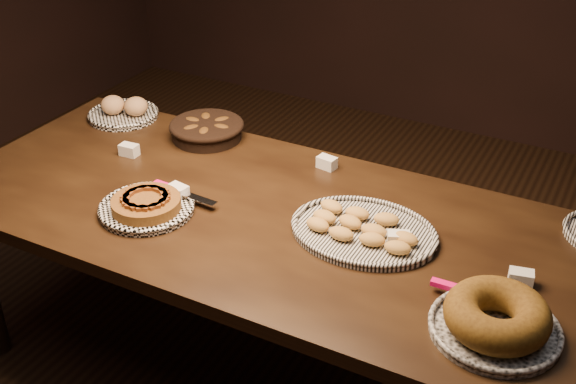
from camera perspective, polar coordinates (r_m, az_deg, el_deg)
The scene contains 8 objects.
ground at distance 2.89m, azimuth -0.78°, elevation -14.53°, with size 5.00×5.00×0.00m, color black.
buffet_table at distance 2.46m, azimuth -0.89°, elevation -3.32°, with size 2.40×1.00×0.75m.
apple_tart_plate at distance 2.47m, azimuth -11.09°, elevation -1.06°, with size 0.37×0.32×0.06m.
madeleine_platter at distance 2.32m, azimuth 5.89°, elevation -2.98°, with size 0.48×0.39×0.05m.
bundt_cake_plate at distance 2.00m, azimuth 16.12°, elevation -9.60°, with size 0.38×0.35×0.11m.
croissant_basket at distance 2.92m, azimuth -6.44°, elevation 4.99°, with size 0.31×0.31×0.08m.
bread_roll_plate at distance 3.17m, azimuth -12.85°, elevation 6.26°, with size 0.30×0.30×0.09m.
tent_cards at distance 2.46m, azimuth 0.79°, elevation -0.56°, with size 1.59×0.49×0.04m.
Camera 1 is at (0.99, -1.78, 2.05)m, focal length 45.00 mm.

